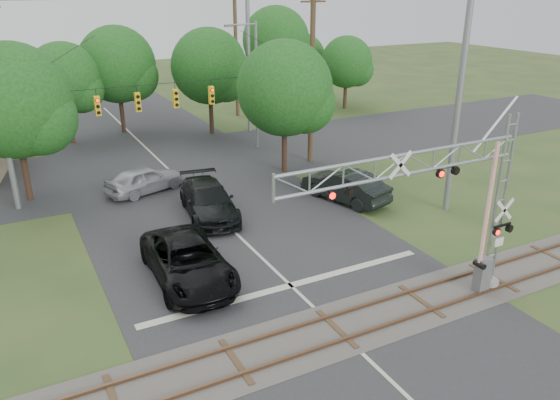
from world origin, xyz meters
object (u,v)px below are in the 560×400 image
crossing_gantry (444,199)px  pickup_black (188,261)px  sedan_silver (144,179)px  traffic_signal_span (189,92)px  streetlight (254,80)px  car_dark (209,200)px

crossing_gantry → pickup_black: size_ratio=1.65×
crossing_gantry → sedan_silver: (-6.68, 17.67, -3.68)m
traffic_signal_span → streetlight: traffic_signal_span is taller
sedan_silver → streetlight: size_ratio=0.52×
sedan_silver → streetlight: (9.98, 5.54, 4.39)m
traffic_signal_span → streetlight: size_ratio=2.08×
sedan_silver → traffic_signal_span: bearing=-97.2°
traffic_signal_span → sedan_silver: traffic_signal_span is taller
pickup_black → sedan_silver: size_ratio=1.33×
crossing_gantry → pickup_black: crossing_gantry is taller
car_dark → crossing_gantry: bearing=-61.4°
crossing_gantry → pickup_black: (-7.77, 6.34, -3.61)m
crossing_gantry → sedan_silver: 19.25m
streetlight → traffic_signal_span: bearing=-143.7°
traffic_signal_span → pickup_black: 13.69m
car_dark → sedan_silver: bearing=121.0°
pickup_black → car_dark: size_ratio=1.05×
traffic_signal_span → streetlight: 8.21m
car_dark → sedan_silver: size_ratio=1.26×
car_dark → sedan_silver: car_dark is taller
crossing_gantry → sedan_silver: crossing_gantry is taller
crossing_gantry → streetlight: bearing=81.9°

